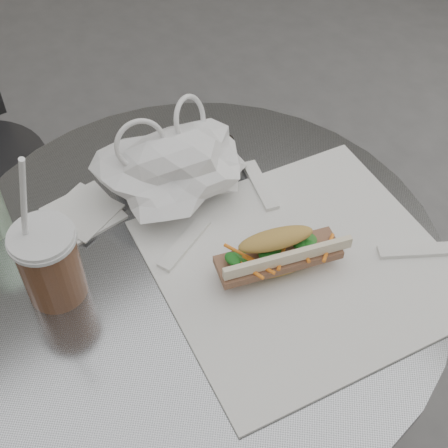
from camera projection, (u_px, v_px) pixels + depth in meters
cafe_table at (201, 350)px, 1.15m from camera, size 0.76×0.76×0.74m
sandwich_paper at (302, 264)px, 0.93m from camera, size 0.49×0.47×0.00m
banh_mi at (277, 253)px, 0.89m from camera, size 0.24×0.16×0.08m
iced_coffee at (50, 263)px, 0.85m from camera, size 0.09×0.09×0.27m
sunglasses at (213, 160)px, 1.06m from camera, size 0.11×0.05×0.05m
plastic_bag at (176, 168)px, 0.99m from camera, size 0.24×0.20×0.11m
napkin_stack at (83, 213)px, 1.00m from camera, size 0.12×0.12×0.01m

